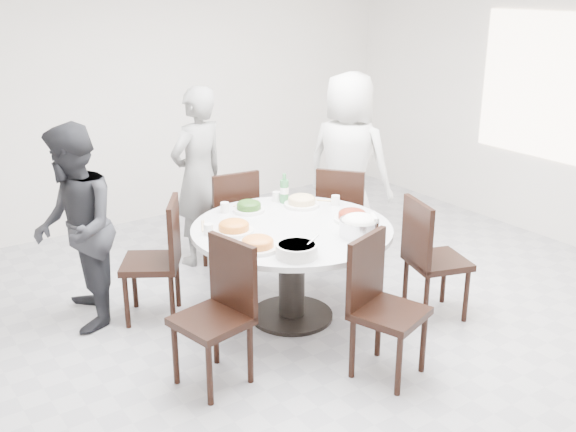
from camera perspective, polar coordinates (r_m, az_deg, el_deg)
floor at (r=5.22m, az=2.85°, el=-9.06°), size 6.00×6.00×0.01m
wall_back at (r=7.27m, az=-11.73°, el=10.46°), size 6.00×0.01×2.80m
dining_table at (r=5.14m, az=0.32°, el=-4.83°), size 1.50×1.50×0.75m
chair_ne at (r=6.07m, az=4.73°, el=-0.00°), size 0.59×0.59×0.95m
chair_n at (r=5.97m, az=-5.07°, el=-0.33°), size 0.47×0.47×0.95m
chair_nw at (r=5.22m, az=-11.57°, el=-3.70°), size 0.58×0.58×0.95m
chair_sw at (r=4.32m, az=-6.51°, el=-8.52°), size 0.49×0.49×0.95m
chair_s at (r=4.43m, az=8.63°, el=-7.88°), size 0.53×0.53×0.95m
chair_se at (r=5.27m, az=12.55°, el=-3.52°), size 0.53×0.53×0.95m
diner_right at (r=6.29m, az=5.11°, el=4.35°), size 0.85×0.99×1.72m
diner_middle at (r=6.10m, az=-7.59°, el=3.32°), size 0.67×0.53×1.62m
diner_left at (r=5.14m, az=-17.59°, el=-1.02°), size 0.76×0.88×1.54m
dish_greens at (r=5.32m, az=-3.33°, el=0.69°), size 0.25×0.25×0.06m
dish_pale at (r=5.44m, az=1.18°, el=1.23°), size 0.28×0.28×0.08m
dish_orange at (r=4.89m, az=-4.61°, el=-1.00°), size 0.29×0.29×0.08m
dish_redbrown at (r=5.12m, az=5.46°, el=-0.08°), size 0.27×0.27×0.07m
dish_tofu at (r=4.58m, az=-2.58°, el=-2.43°), size 0.28×0.28×0.07m
rice_bowl at (r=4.83m, az=6.04°, el=-1.01°), size 0.28×0.28×0.12m
soup_bowl at (r=4.46m, az=0.74°, el=-2.92°), size 0.28×0.28×0.09m
beverage_bottle at (r=5.50m, az=-0.32°, el=2.36°), size 0.07×0.07×0.25m
tea_cups at (r=5.45m, az=-3.24°, el=1.25°), size 0.07×0.07×0.08m
chopsticks at (r=5.52m, az=-3.65°, el=1.12°), size 0.24×0.04×0.01m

